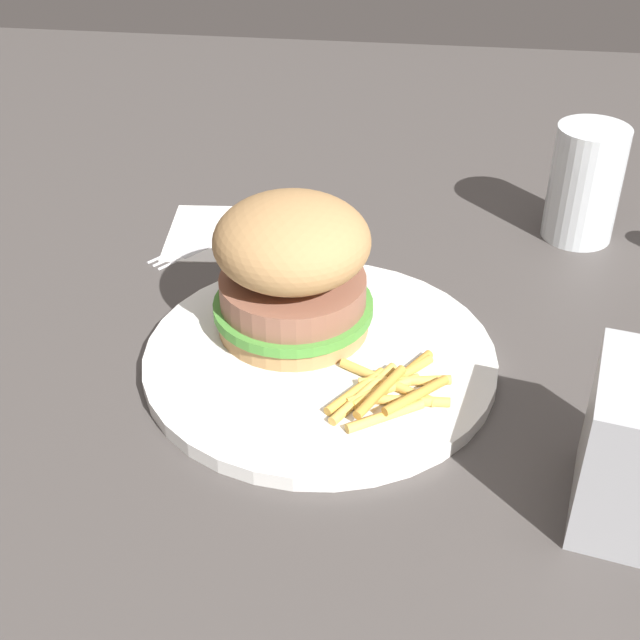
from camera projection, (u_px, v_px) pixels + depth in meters
name	position (u px, v px, depth m)	size (l,w,h in m)	color
ground_plane	(289.00, 355.00, 0.68)	(1.60, 1.60, 0.00)	#47423F
plate	(320.00, 358.00, 0.67)	(0.27, 0.27, 0.01)	white
sandwich	(287.00, 267.00, 0.66)	(0.13, 0.13, 0.11)	tan
fries_pile	(388.00, 390.00, 0.62)	(0.10, 0.09, 0.01)	#E5B251
napkin	(226.00, 233.00, 0.84)	(0.11, 0.11, 0.00)	white
fork	(224.00, 231.00, 0.84)	(0.15, 0.12, 0.00)	silver
drink_glass	(584.00, 189.00, 0.81)	(0.07, 0.07, 0.11)	silver
napkin_dispenser	(636.00, 448.00, 0.52)	(0.09, 0.06, 0.10)	#B7BABF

